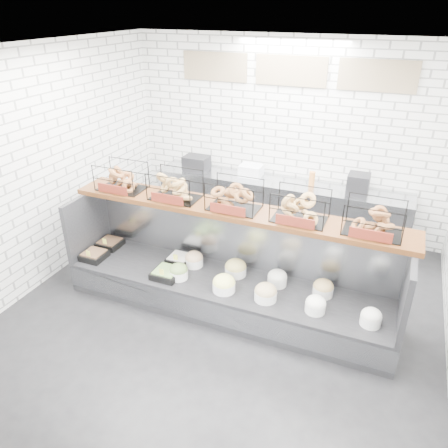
% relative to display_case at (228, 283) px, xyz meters
% --- Properties ---
extents(ground, '(5.50, 5.50, 0.00)m').
position_rel_display_case_xyz_m(ground, '(-0.00, -0.34, -0.33)').
color(ground, black).
rests_on(ground, ground).
extents(room_shell, '(5.02, 5.51, 3.01)m').
position_rel_display_case_xyz_m(room_shell, '(-0.00, 0.26, 1.73)').
color(room_shell, white).
rests_on(room_shell, ground).
extents(display_case, '(4.00, 0.90, 1.20)m').
position_rel_display_case_xyz_m(display_case, '(0.00, 0.00, 0.00)').
color(display_case, black).
rests_on(display_case, ground).
extents(bagel_shelf, '(4.10, 0.50, 0.40)m').
position_rel_display_case_xyz_m(bagel_shelf, '(-0.00, 0.18, 1.05)').
color(bagel_shelf, '#3E1F0D').
rests_on(bagel_shelf, display_case).
extents(prep_counter, '(4.00, 0.60, 1.20)m').
position_rel_display_case_xyz_m(prep_counter, '(-0.01, 2.09, 0.14)').
color(prep_counter, '#93969B').
rests_on(prep_counter, ground).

